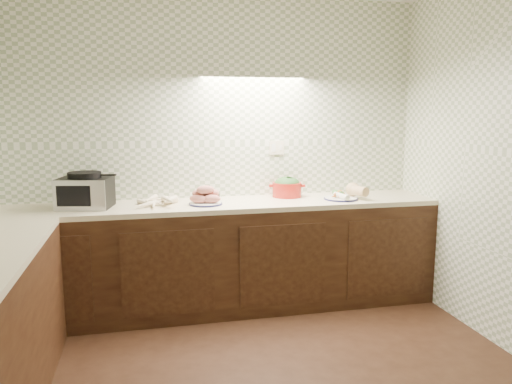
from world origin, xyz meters
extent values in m
cube|color=#98AA87|center=(0.00, 1.78, 1.30)|extent=(3.60, 0.05, 2.60)
cube|color=#98AA87|center=(0.00, -1.78, 1.30)|extent=(3.60, 0.05, 2.60)
cube|color=beige|center=(0.55, 1.79, 1.32)|extent=(0.13, 0.01, 0.12)
cube|color=black|center=(0.00, 1.50, 0.43)|extent=(3.60, 0.60, 0.86)
cube|color=beige|center=(0.00, 1.50, 0.88)|extent=(3.60, 0.60, 0.04)
cube|color=black|center=(-1.05, 1.53, 1.02)|extent=(0.44, 0.36, 0.23)
cube|color=#9A999E|center=(-1.08, 1.38, 1.02)|extent=(0.38, 0.09, 0.23)
cube|color=black|center=(-1.08, 1.38, 1.02)|extent=(0.25, 0.06, 0.16)
cylinder|color=black|center=(-1.05, 1.53, 1.16)|extent=(0.30, 0.30, 0.04)
cone|color=#F9EAC6|center=(-0.57, 1.50, 0.92)|extent=(0.09, 0.19, 0.04)
cone|color=#F9EAC6|center=(-0.37, 1.47, 0.92)|extent=(0.15, 0.19, 0.05)
cone|color=#F9EAC6|center=(-0.60, 1.42, 0.92)|extent=(0.10, 0.21, 0.05)
cone|color=#F9EAC6|center=(-0.51, 1.54, 0.92)|extent=(0.19, 0.11, 0.05)
cone|color=#F9EAC6|center=(-0.36, 1.48, 0.92)|extent=(0.14, 0.19, 0.04)
cone|color=#F9EAC6|center=(-0.43, 1.44, 0.92)|extent=(0.18, 0.14, 0.05)
cone|color=#F9EAC6|center=(-0.50, 1.43, 0.92)|extent=(0.09, 0.20, 0.04)
cone|color=#F9EAC6|center=(-0.50, 1.42, 0.92)|extent=(0.07, 0.19, 0.04)
cone|color=#F9EAC6|center=(-0.37, 1.43, 0.94)|extent=(0.19, 0.16, 0.04)
cone|color=#F9EAC6|center=(-0.48, 1.55, 0.94)|extent=(0.19, 0.12, 0.04)
cone|color=#F9EAC6|center=(-0.52, 1.51, 0.95)|extent=(0.18, 0.17, 0.05)
cone|color=#F9EAC6|center=(-0.47, 1.46, 0.95)|extent=(0.06, 0.20, 0.04)
cylinder|color=#161742|center=(-0.13, 1.45, 0.91)|extent=(0.27, 0.27, 0.01)
cylinder|color=white|center=(-0.13, 1.45, 0.91)|extent=(0.25, 0.25, 0.02)
ellipsoid|color=#B26C5E|center=(-0.19, 1.44, 0.95)|extent=(0.16, 0.10, 0.07)
ellipsoid|color=#B26C5E|center=(-0.09, 1.41, 0.95)|extent=(0.16, 0.10, 0.07)
ellipsoid|color=#B26C5E|center=(-0.12, 1.50, 0.95)|extent=(0.16, 0.10, 0.07)
ellipsoid|color=#B26C5E|center=(-0.16, 1.48, 0.99)|extent=(0.16, 0.10, 0.07)
ellipsoid|color=#B26C5E|center=(-0.09, 1.48, 0.99)|extent=(0.16, 0.10, 0.07)
ellipsoid|color=#B26C5E|center=(-0.13, 1.44, 1.02)|extent=(0.16, 0.10, 0.07)
cylinder|color=black|center=(-0.06, 1.62, 0.93)|extent=(0.15, 0.15, 0.05)
sphere|color=#7B2949|center=(-0.08, 1.62, 0.97)|extent=(0.08, 0.08, 0.08)
sphere|color=beige|center=(-0.03, 1.63, 0.96)|extent=(0.05, 0.05, 0.05)
cylinder|color=#B12017|center=(0.61, 1.66, 0.96)|extent=(0.31, 0.31, 0.13)
cube|color=#B12017|center=(0.47, 1.69, 1.00)|extent=(0.04, 0.06, 0.02)
cube|color=#B12017|center=(0.75, 1.62, 1.00)|extent=(0.04, 0.06, 0.02)
ellipsoid|color=#3A692A|center=(0.61, 1.66, 1.01)|extent=(0.23, 0.23, 0.12)
cylinder|color=#161742|center=(1.02, 1.43, 0.91)|extent=(0.29, 0.29, 0.01)
cylinder|color=white|center=(1.02, 1.43, 0.91)|extent=(0.27, 0.27, 0.02)
cone|color=#CA5A17|center=(1.03, 1.44, 0.93)|extent=(0.14, 0.14, 0.03)
cone|color=#CA5A17|center=(0.97, 1.44, 0.93)|extent=(0.12, 0.16, 0.03)
cone|color=#CA5A17|center=(0.97, 1.44, 0.93)|extent=(0.09, 0.16, 0.03)
cone|color=#CA5A17|center=(1.02, 1.44, 0.95)|extent=(0.14, 0.14, 0.03)
cylinder|color=white|center=(1.00, 1.37, 0.94)|extent=(0.08, 0.19, 0.05)
cylinder|color=#397430|center=(1.03, 1.51, 0.94)|extent=(0.07, 0.12, 0.05)
camera|label=1|loc=(-0.60, -2.47, 1.65)|focal=35.00mm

